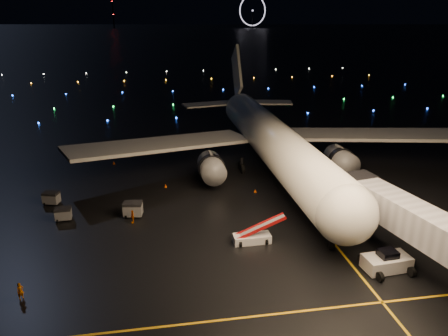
{
  "coord_description": "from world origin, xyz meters",
  "views": [
    {
      "loc": [
        -6.41,
        -38.41,
        23.11
      ],
      "look_at": [
        2.07,
        12.0,
        5.0
      ],
      "focal_mm": 35.0,
      "sensor_mm": 36.0,
      "label": 1
    }
  ],
  "objects_px": {
    "pushback_tug": "(387,260)",
    "airliner": "(267,113)",
    "belt_loader": "(252,230)",
    "baggage_cart_1": "(63,214)",
    "baggage_cart_2": "(51,198)",
    "crew_a": "(20,291)",
    "crew_c": "(133,217)",
    "baggage_cart_0": "(133,209)"
  },
  "relations": [
    {
      "from": "pushback_tug",
      "to": "belt_loader",
      "type": "distance_m",
      "value": 13.57
    },
    {
      "from": "belt_loader",
      "to": "baggage_cart_0",
      "type": "distance_m",
      "value": 15.32
    },
    {
      "from": "baggage_cart_0",
      "to": "crew_a",
      "type": "bearing_deg",
      "value": -112.57
    },
    {
      "from": "belt_loader",
      "to": "baggage_cart_0",
      "type": "relative_size",
      "value": 2.69
    },
    {
      "from": "airliner",
      "to": "baggage_cart_2",
      "type": "bearing_deg",
      "value": -162.72
    },
    {
      "from": "crew_a",
      "to": "baggage_cart_1",
      "type": "bearing_deg",
      "value": 45.99
    },
    {
      "from": "crew_c",
      "to": "baggage_cart_1",
      "type": "distance_m",
      "value": 8.38
    },
    {
      "from": "belt_loader",
      "to": "crew_c",
      "type": "height_order",
      "value": "belt_loader"
    },
    {
      "from": "pushback_tug",
      "to": "airliner",
      "type": "bearing_deg",
      "value": 92.01
    },
    {
      "from": "belt_loader",
      "to": "crew_a",
      "type": "distance_m",
      "value": 22.64
    },
    {
      "from": "baggage_cart_0",
      "to": "baggage_cart_2",
      "type": "distance_m",
      "value": 11.77
    },
    {
      "from": "baggage_cart_0",
      "to": "baggage_cart_2",
      "type": "height_order",
      "value": "baggage_cart_0"
    },
    {
      "from": "pushback_tug",
      "to": "baggage_cart_0",
      "type": "xyz_separation_m",
      "value": [
        -24.11,
        15.9,
        -0.12
      ]
    },
    {
      "from": "pushback_tug",
      "to": "crew_c",
      "type": "relative_size",
      "value": 2.73
    },
    {
      "from": "airliner",
      "to": "crew_c",
      "type": "xyz_separation_m",
      "value": [
        -20.44,
        -16.81,
        -7.85
      ]
    },
    {
      "from": "belt_loader",
      "to": "baggage_cart_2",
      "type": "height_order",
      "value": "belt_loader"
    },
    {
      "from": "belt_loader",
      "to": "crew_c",
      "type": "bearing_deg",
      "value": 150.98
    },
    {
      "from": "crew_a",
      "to": "crew_c",
      "type": "xyz_separation_m",
      "value": [
        9.03,
        13.15,
        0.03
      ]
    },
    {
      "from": "belt_loader",
      "to": "crew_a",
      "type": "relative_size",
      "value": 3.77
    },
    {
      "from": "baggage_cart_2",
      "to": "belt_loader",
      "type": "bearing_deg",
      "value": -15.62
    },
    {
      "from": "baggage_cart_1",
      "to": "pushback_tug",
      "type": "bearing_deg",
      "value": -29.65
    },
    {
      "from": "pushback_tug",
      "to": "crew_c",
      "type": "height_order",
      "value": "pushback_tug"
    },
    {
      "from": "baggage_cart_1",
      "to": "crew_c",
      "type": "bearing_deg",
      "value": -17.52
    },
    {
      "from": "crew_a",
      "to": "baggage_cart_2",
      "type": "distance_m",
      "value": 20.38
    },
    {
      "from": "pushback_tug",
      "to": "belt_loader",
      "type": "bearing_deg",
      "value": 142.55
    },
    {
      "from": "belt_loader",
      "to": "baggage_cart_0",
      "type": "bearing_deg",
      "value": 145.18
    },
    {
      "from": "airliner",
      "to": "belt_loader",
      "type": "xyz_separation_m",
      "value": [
        -7.74,
        -23.63,
        -7.23
      ]
    },
    {
      "from": "airliner",
      "to": "belt_loader",
      "type": "relative_size",
      "value": 10.43
    },
    {
      "from": "crew_c",
      "to": "baggage_cart_2",
      "type": "height_order",
      "value": "baggage_cart_2"
    },
    {
      "from": "crew_a",
      "to": "crew_c",
      "type": "bearing_deg",
      "value": 14.97
    },
    {
      "from": "baggage_cart_0",
      "to": "airliner",
      "type": "bearing_deg",
      "value": 45.09
    },
    {
      "from": "belt_loader",
      "to": "crew_c",
      "type": "relative_size",
      "value": 3.65
    },
    {
      "from": "crew_c",
      "to": "baggage_cart_1",
      "type": "bearing_deg",
      "value": -115.88
    },
    {
      "from": "crew_c",
      "to": "crew_a",
      "type": "bearing_deg",
      "value": -45.7
    },
    {
      "from": "belt_loader",
      "to": "baggage_cart_1",
      "type": "bearing_deg",
      "value": 155.97
    },
    {
      "from": "baggage_cart_0",
      "to": "baggage_cart_2",
      "type": "relative_size",
      "value": 1.14
    },
    {
      "from": "belt_loader",
      "to": "baggage_cart_1",
      "type": "xyz_separation_m",
      "value": [
        -20.8,
        8.94,
        -0.64
      ]
    },
    {
      "from": "baggage_cart_2",
      "to": "crew_c",
      "type": "bearing_deg",
      "value": -18.98
    },
    {
      "from": "baggage_cart_1",
      "to": "baggage_cart_2",
      "type": "distance_m",
      "value": 5.58
    },
    {
      "from": "airliner",
      "to": "baggage_cart_1",
      "type": "xyz_separation_m",
      "value": [
        -28.54,
        -14.69,
        -7.87
      ]
    },
    {
      "from": "baggage_cart_0",
      "to": "baggage_cart_1",
      "type": "height_order",
      "value": "baggage_cart_0"
    },
    {
      "from": "belt_loader",
      "to": "crew_c",
      "type": "xyz_separation_m",
      "value": [
        -12.7,
        6.82,
        -0.62
      ]
    }
  ]
}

